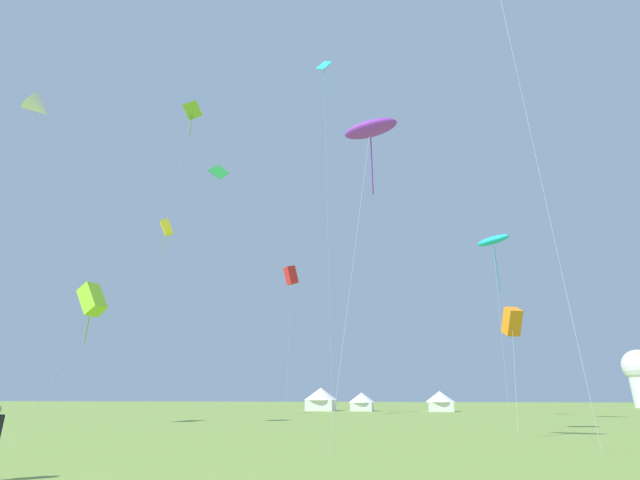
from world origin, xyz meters
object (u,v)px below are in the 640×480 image
Objects in this scene: festival_tent_left at (362,401)px; festival_tent_center at (440,400)px; kite_cyan_parafoil at (493,241)px; kite_red_box at (291,275)px; kite_lime_diamond at (192,114)px; kite_orange_box at (512,321)px; kite_green_diamond at (219,174)px; kite_yellow_box at (166,228)px; kite_lime_box at (92,300)px; kite_white_delta at (39,108)px; kite_purple_parafoil at (370,129)px; festival_tent_right at (321,398)px; kite_cyan_diamond at (324,75)px.

festival_tent_center reaches higher than festival_tent_left.
kite_cyan_parafoil is 4.05× the size of festival_tent_center.
kite_red_box is 4.06× the size of festival_tent_center.
kite_orange_box is at bearing -20.50° from kite_lime_diamond.
kite_green_diamond reaches higher than kite_red_box.
kite_green_diamond reaches higher than kite_yellow_box.
festival_tent_left is at bearing 48.51° from kite_green_diamond.
kite_orange_box is 40.29m from festival_tent_left.
kite_red_box reaches higher than kite_lime_box.
kite_red_box is (11.89, 6.70, -20.41)m from kite_lime_diamond.
festival_tent_center is (31.80, 44.03, -22.41)m from kite_white_delta.
kite_purple_parafoil is 1.41× the size of kite_lime_box.
kite_white_delta is 6.37× the size of festival_tent_left.
festival_tent_right reaches higher than festival_tent_center.
kite_cyan_diamond is 45.57m from festival_tent_right.
kite_cyan_parafoil is 26.12m from kite_purple_parafoil.
kite_cyan_parafoil is at bearing -16.63° from kite_red_box.
kite_lime_diamond reaches higher than festival_tent_left.
kite_cyan_diamond is 7.35× the size of festival_tent_right.
kite_purple_parafoil is 27.32m from kite_lime_box.
kite_orange_box is at bearing -69.04° from festival_tent_left.
festival_tent_center is (-3.07, 37.30, -5.15)m from kite_orange_box.
kite_purple_parafoil reaches higher than festival_tent_right.
festival_tent_center is at bearing 40.67° from kite_lime_diamond.
kite_red_box is at bearing 60.63° from kite_white_delta.
festival_tent_center is at bearing 0.00° from festival_tent_right.
kite_red_box is 29.21m from festival_tent_center.
kite_red_box is at bearing 58.59° from kite_lime_box.
festival_tent_left is (16.71, 18.90, -29.40)m from kite_green_diamond.
kite_cyan_parafoil is 0.68× the size of kite_white_delta.
festival_tent_right is at bearing 89.85° from kite_red_box.
kite_purple_parafoil is at bearing -72.33° from kite_cyan_diamond.
kite_lime_diamond is 29.58m from kite_lime_box.
kite_lime_diamond is 2.24× the size of kite_cyan_parafoil.
festival_tent_right is (11.94, 25.19, -34.53)m from kite_lime_diamond.
kite_white_delta is at bearing -147.64° from kite_cyan_diamond.
kite_purple_parafoil reaches higher than festival_tent_center.
kite_cyan_diamond is at bearing 154.87° from kite_orange_box.
festival_tent_right is at bearing 64.64° from kite_lime_diamond.
festival_tent_center is (33.17, 21.51, -20.73)m from kite_yellow_box.
kite_lime_box is (-1.13, -18.64, -21.36)m from kite_green_diamond.
kite_green_diamond reaches higher than kite_lime_box.
kite_cyan_diamond is (-13.94, 6.54, 28.12)m from kite_orange_box.
kite_cyan_diamond is 1.47× the size of kite_white_delta.
kite_red_box is 33.21m from kite_purple_parafoil.
kite_orange_box is at bearing -30.70° from kite_green_diamond.
kite_cyan_diamond is 31.91m from kite_lime_box.
kite_cyan_parafoil is at bearing -78.70° from festival_tent_center.
kite_lime_box is 2.76× the size of festival_tent_left.
kite_red_box is at bearing -133.31° from festival_tent_center.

